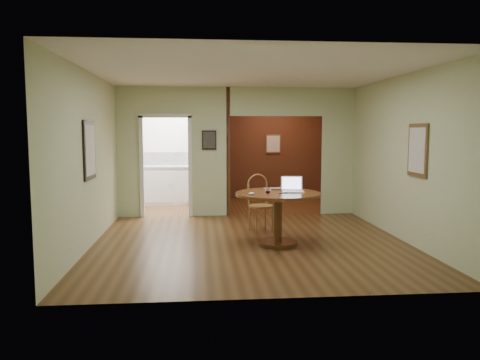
{
  "coord_description": "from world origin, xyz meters",
  "views": [
    {
      "loc": [
        -0.82,
        -7.3,
        1.79
      ],
      "look_at": [
        -0.19,
        -0.2,
        1.04
      ],
      "focal_mm": 35.0,
      "sensor_mm": 36.0,
      "label": 1
    }
  ],
  "objects": [
    {
      "name": "mouse",
      "position": [
        -0.03,
        -0.38,
        0.85
      ],
      "size": [
        0.11,
        0.08,
        0.04
      ],
      "primitive_type": "ellipsoid",
      "rotation": [
        0.0,
        0.0,
        0.25
      ],
      "color": "silver",
      "rests_on": "dining_table"
    },
    {
      "name": "grocery_bag",
      "position": [
        -0.58,
        4.2,
        1.09
      ],
      "size": [
        0.32,
        0.28,
        0.3
      ],
      "primitive_type": "ellipsoid",
      "rotation": [
        0.0,
        0.0,
        -0.09
      ],
      "color": "beige",
      "rests_on": "kitchen_cabinet"
    },
    {
      "name": "room_shell",
      "position": [
        -0.47,
        3.1,
        1.29
      ],
      "size": [
        5.2,
        7.5,
        5.0
      ],
      "color": "white",
      "rests_on": "ground"
    },
    {
      "name": "chair",
      "position": [
        0.25,
        0.88,
        0.57
      ],
      "size": [
        0.54,
        0.54,
        1.02
      ],
      "rotation": [
        0.0,
        0.0,
        0.28
      ],
      "color": "olive",
      "rests_on": "ground"
    },
    {
      "name": "wine_glass",
      "position": [
        0.24,
        -0.22,
        0.88
      ],
      "size": [
        0.09,
        0.09,
        0.1
      ],
      "primitive_type": null,
      "color": "white",
      "rests_on": "dining_table"
    },
    {
      "name": "pen",
      "position": [
        0.47,
        -0.26,
        0.83
      ],
      "size": [
        0.15,
        0.06,
        0.01
      ],
      "primitive_type": "cylinder",
      "rotation": [
        0.0,
        1.57,
        0.34
      ],
      "color": "#0D0F5C",
      "rests_on": "dining_table"
    },
    {
      "name": "open_laptop",
      "position": [
        0.66,
        -0.05,
        0.89
      ],
      "size": [
        0.38,
        0.35,
        0.24
      ],
      "rotation": [
        0.0,
        0.0,
        -0.17
      ],
      "color": "silver",
      "rests_on": "dining_table"
    },
    {
      "name": "floor",
      "position": [
        0.0,
        0.0,
        0.0
      ],
      "size": [
        5.0,
        5.0,
        0.0
      ],
      "primitive_type": "plane",
      "color": "#422913",
      "rests_on": "ground"
    },
    {
      "name": "closed_laptop",
      "position": [
        0.42,
        0.2,
        0.84
      ],
      "size": [
        0.37,
        0.25,
        0.03
      ],
      "primitive_type": "imported",
      "rotation": [
        0.0,
        0.0,
        0.07
      ],
      "color": "#AFB0B4",
      "rests_on": "dining_table"
    },
    {
      "name": "dining_table",
      "position": [
        0.41,
        -0.14,
        0.62
      ],
      "size": [
        1.33,
        1.33,
        0.83
      ],
      "rotation": [
        0.0,
        0.0,
        0.32
      ],
      "color": "#5A2816",
      "rests_on": "ground"
    },
    {
      "name": "kitchen_cabinet",
      "position": [
        -1.35,
        4.2,
        0.47
      ],
      "size": [
        2.06,
        0.6,
        0.94
      ],
      "color": "white",
      "rests_on": "ground"
    }
  ]
}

